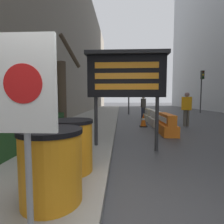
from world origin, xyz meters
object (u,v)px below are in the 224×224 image
Objects in this scene: message_board at (126,76)px; pedestrian_worker at (143,105)px; barrel_drum_foreground at (52,165)px; pedestrian_passerby at (187,106)px; jersey_barrier_orange_near at (166,125)px; jersey_barrier_cream at (149,115)px; traffic_light_near_curb at (129,87)px; barrel_drum_middle at (71,145)px; traffic_cone_near at (143,120)px; warning_sign at (25,100)px; jersey_barrier_white at (155,119)px; traffic_light_far_side at (202,83)px.

message_board reaches higher than pedestrian_worker.
message_board is at bearing 69.10° from barrel_drum_foreground.
barrel_drum_foreground is 0.53× the size of pedestrian_passerby.
message_board is 8.15m from pedestrian_worker.
jersey_barrier_orange_near is at bearing 61.72° from barrel_drum_foreground.
jersey_barrier_cream is at bearing 73.90° from barrel_drum_foreground.
barrel_drum_middle is at bearing -97.25° from traffic_light_near_curb.
barrel_drum_foreground is 0.28× the size of traffic_light_near_curb.
traffic_light_near_curb is at bearing 93.52° from traffic_cone_near.
jersey_barrier_orange_near reaches higher than traffic_cone_near.
barrel_drum_foreground and barrel_drum_middle have the same top height.
warning_sign is 7.95m from traffic_cone_near.
jersey_barrier_white is 3.24m from pedestrian_worker.
barrel_drum_middle is 13.35m from traffic_light_near_curb.
traffic_light_near_curb reaches higher than jersey_barrier_cream.
pedestrian_passerby is at bearing -118.17° from traffic_light_far_side.
jersey_barrier_cream is (0.00, 4.51, -0.03)m from jersey_barrier_orange_near.
message_board is 1.62× the size of pedestrian_worker.
jersey_barrier_orange_near is (2.82, 4.26, -0.25)m from barrel_drum_middle.
pedestrian_worker reaches higher than jersey_barrier_white.
warning_sign reaches higher than jersey_barrier_cream.
traffic_light_far_side is at bearing 58.85° from barrel_drum_middle.
message_board reaches higher than barrel_drum_foreground.
jersey_barrier_orange_near is 1.04× the size of pedestrian_worker.
barrel_drum_middle is 0.50× the size of warning_sign.
traffic_light_far_side is (6.22, 6.19, 2.72)m from jersey_barrier_cream.
traffic_light_far_side reaches higher than barrel_drum_middle.
barrel_drum_middle is at bearing -22.85° from pedestrian_worker.
jersey_barrier_white is at bearing 71.05° from warning_sign.
traffic_light_far_side is 2.49× the size of pedestrian_worker.
traffic_light_far_side is at bearing 44.87° from jersey_barrier_cream.
message_board reaches higher than jersey_barrier_white.
barrel_drum_middle is 0.56× the size of pedestrian_worker.
warning_sign reaches higher than jersey_barrier_white.
pedestrian_worker reaches higher than barrel_drum_foreground.
message_board reaches higher than jersey_barrier_cream.
jersey_barrier_white is (2.81, 7.52, -0.27)m from barrel_drum_foreground.
jersey_barrier_cream is 0.42× the size of traffic_light_far_side.
traffic_light_far_side is at bearing 61.39° from warning_sign.
message_board is 0.65× the size of traffic_light_far_side.
traffic_light_near_curb is at bearing 100.00° from jersey_barrier_white.
barrel_drum_middle is 6.40m from traffic_cone_near.
traffic_light_near_curb reaches higher than barrel_drum_foreground.
warning_sign is at bearing -89.05° from pedestrian_passerby.
traffic_light_far_side reaches higher than jersey_barrier_orange_near.
warning_sign is (0.02, -0.60, 0.85)m from barrel_drum_foreground.
pedestrian_passerby is at bearing 55.02° from barrel_drum_middle.
jersey_barrier_white is 2.20m from jersey_barrier_cream.
pedestrian_worker is at bearing -141.06° from traffic_light_far_side.
traffic_light_far_side reaches higher than message_board.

